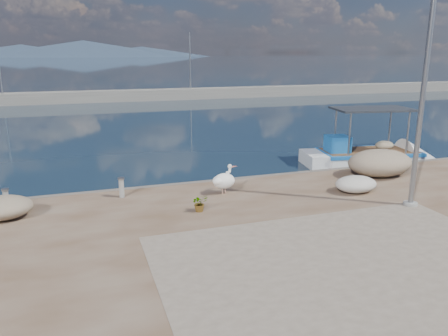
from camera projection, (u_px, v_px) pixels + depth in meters
ground at (267, 245)px, 12.35m from camera, size 1400.00×1400.00×0.00m
quay_patch at (363, 272)px, 9.78m from camera, size 9.00×7.00×0.01m
breakwater at (121, 96)px, 48.86m from camera, size 120.00×2.20×7.50m
mountains at (79, 50)px, 606.98m from camera, size 370.00×280.00×22.00m
boat_right at (367, 158)px, 21.40m from camera, size 6.85×3.24×3.17m
pelican at (224, 180)px, 15.14m from camera, size 1.06×0.75×1.01m
lamp_post at (421, 103)px, 13.27m from camera, size 0.44×0.96×7.00m
bollard_near at (121, 187)px, 14.77m from camera, size 0.23×0.23×0.69m
bollard_far at (6, 198)px, 13.62m from camera, size 0.22×0.22×0.68m
potted_plant at (200, 203)px, 13.48m from camera, size 0.55×0.49×0.54m
net_pile_d at (356, 184)px, 15.37m from camera, size 1.52×1.14×0.57m
net_pile_b at (2, 208)px, 12.88m from camera, size 1.74×1.35×0.68m
net_pile_c at (380, 163)px, 17.35m from camera, size 2.69×1.92×1.06m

